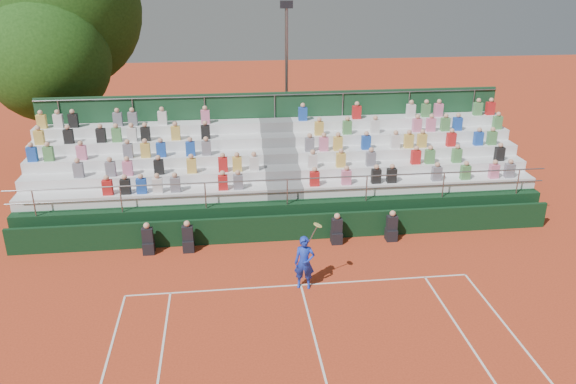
{
  "coord_description": "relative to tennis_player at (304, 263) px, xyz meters",
  "views": [
    {
      "loc": [
        -2.21,
        -15.33,
        9.53
      ],
      "look_at": [
        0.0,
        3.5,
        1.8
      ],
      "focal_mm": 35.0,
      "sensor_mm": 36.0,
      "label": 1
    }
  ],
  "objects": [
    {
      "name": "tree_east",
      "position": [
        -10.02,
        14.74,
        6.59
      ],
      "size": [
        7.83,
        7.83,
        11.4
      ],
      "color": "#362213",
      "rests_on": "ground"
    },
    {
      "name": "ground",
      "position": [
        -0.09,
        0.12,
        -0.88
      ],
      "size": [
        90.0,
        90.0,
        0.0
      ],
      "primitive_type": "plane",
      "color": "#C54120",
      "rests_on": "ground"
    },
    {
      "name": "courtside_wall",
      "position": [
        -0.09,
        3.32,
        -0.38
      ],
      "size": [
        20.0,
        0.15,
        1.0
      ],
      "primitive_type": "cube",
      "color": "black",
      "rests_on": "ground"
    },
    {
      "name": "line_officials",
      "position": [
        -0.91,
        2.87,
        -0.41
      ],
      "size": [
        9.22,
        0.4,
        1.19
      ],
      "color": "black",
      "rests_on": "ground"
    },
    {
      "name": "grandstand",
      "position": [
        -0.09,
        6.56,
        0.2
      ],
      "size": [
        20.0,
        5.2,
        4.4
      ],
      "color": "black",
      "rests_on": "ground"
    },
    {
      "name": "tree_west",
      "position": [
        -10.26,
        12.13,
        4.54
      ],
      "size": [
        5.75,
        5.75,
        8.31
      ],
      "color": "#362213",
      "rests_on": "ground"
    },
    {
      "name": "tennis_player",
      "position": [
        0.0,
        0.0,
        0.0
      ],
      "size": [
        0.89,
        0.54,
        2.22
      ],
      "color": "#1834BA",
      "rests_on": "ground"
    },
    {
      "name": "floodlight_mast",
      "position": [
        0.9,
        12.68,
        3.74
      ],
      "size": [
        0.6,
        0.25,
        7.91
      ],
      "color": "gray",
      "rests_on": "ground"
    }
  ]
}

